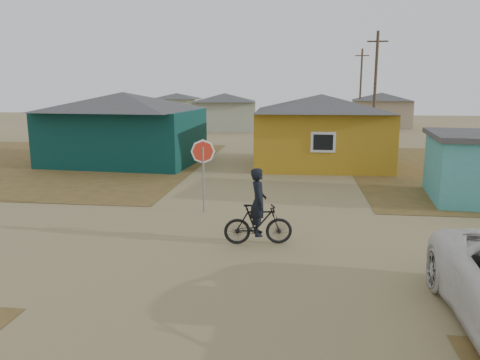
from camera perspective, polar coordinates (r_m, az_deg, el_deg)
name	(u,v)px	position (r m, az deg, el deg)	size (l,w,h in m)	color
ground	(247,249)	(12.83, 0.91, -8.43)	(120.00, 120.00, 0.00)	#8E7D52
grass_nw	(32,162)	(29.63, -24.05, 2.01)	(20.00, 18.00, 0.00)	brown
house_teal	(124,127)	(27.41, -13.91, 6.31)	(8.93, 7.08, 4.00)	#08302E
house_yellow	(321,129)	(26.13, 9.81, 6.12)	(7.72, 6.76, 3.90)	#AB7F1A
house_pale_west	(225,111)	(46.64, -1.89, 8.40)	(7.04, 6.15, 3.60)	#9BA28B
house_beige_east	(381,109)	(52.78, 16.81, 8.28)	(6.95, 6.05, 3.60)	tan
house_pale_north	(177,106)	(60.04, -7.72, 8.89)	(6.28, 5.81, 3.40)	#9BA28B
utility_pole_near	(375,89)	(34.39, 16.13, 10.66)	(1.40, 0.20, 8.00)	#4A392C
utility_pole_far	(361,87)	(50.38, 14.48, 10.87)	(1.40, 0.20, 8.00)	#4A392C
stop_sign	(203,159)	(16.11, -4.52, 2.55)	(0.83, 0.16, 2.56)	gray
cyclist	(258,217)	(13.02, 2.23, -4.51)	(1.97, 0.84, 2.16)	black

